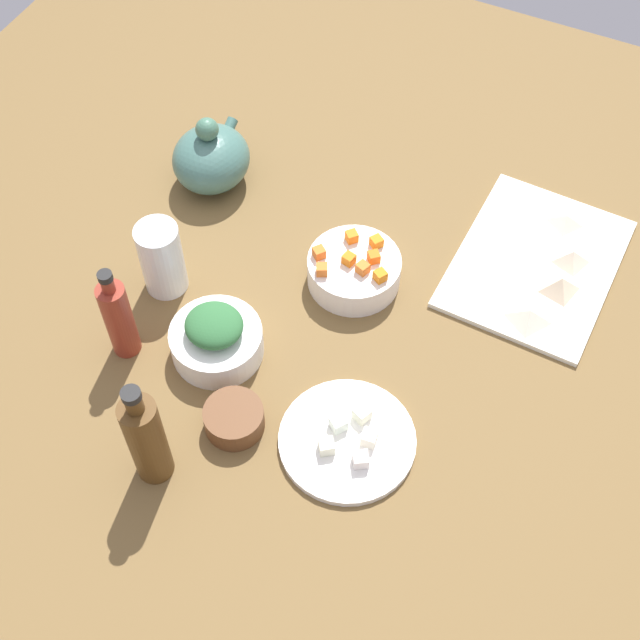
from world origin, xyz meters
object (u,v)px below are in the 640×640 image
bowl_small_side (234,419)px  bottle_1 (118,318)px  cutting_board (536,263)px  drinking_glass_0 (162,258)px  teapot (211,158)px  plate_tofu (347,440)px  bottle_0 (146,438)px  bowl_greens (217,342)px  bowl_carrots (352,270)px

bowl_small_side → bottle_1: bearing=77.5°
cutting_board → drinking_glass_0: (-30.74, 54.53, 6.31)cm
cutting_board → teapot: size_ratio=2.05×
bottle_1 → cutting_board: bearing=-50.4°
cutting_board → plate_tofu: plate_tofu is taller
plate_tofu → bottle_1: (0.21, 38.76, 7.47)cm
cutting_board → bottle_0: size_ratio=1.52×
teapot → bottle_0: bearing=-158.7°
cutting_board → teapot: (-6.39, 59.38, 5.14)cm
cutting_board → bowl_greens: bearing=134.0°
teapot → bottle_1: bottle_1 is taller
cutting_board → bottle_1: (-44.38, 53.64, 7.57)cm
cutting_board → bowl_carrots: bowl_carrots is taller
bowl_greens → bottle_0: bearing=-175.0°
bottle_1 → bowl_small_side: bearing=-102.5°
bowl_small_side → bottle_0: (-11.17, 6.98, 7.27)cm
plate_tofu → bottle_1: 39.47cm
plate_tofu → bowl_greens: bowl_greens is taller
bowl_carrots → bottle_0: bottle_0 is taller
bowl_greens → cutting_board: bearing=-46.0°
cutting_board → plate_tofu: 47.01cm
cutting_board → bowl_greens: size_ratio=2.27×
cutting_board → bowl_carrots: size_ratio=2.13×
cutting_board → bowl_greens: bowl_greens is taller
cutting_board → bottle_0: bottle_0 is taller
plate_tofu → bottle_1: size_ratio=1.08×
bowl_carrots → drinking_glass_0: 31.26cm
teapot → drinking_glass_0: size_ratio=1.19×
bowl_greens → teapot: bearing=30.7°
bowl_greens → teapot: 37.75cm
bowl_small_side → bottle_0: bearing=148.0°
cutting_board → teapot: bearing=96.1°
drinking_glass_0 → bottle_0: bearing=-151.4°
bowl_carrots → bottle_0: size_ratio=0.71×
bowl_small_side → bottle_0: size_ratio=0.42×
bowl_greens → teapot: (32.37, 19.19, 3.01)cm
teapot → drinking_glass_0: bearing=-168.7°
bowl_greens → bottle_0: (-21.72, -1.89, 6.68)cm
bowl_small_side → bottle_1: 23.64cm
bowl_carrots → teapot: size_ratio=0.96×
plate_tofu → bowl_greens: 26.05cm
drinking_glass_0 → bowl_small_side: bearing=-128.7°
bowl_carrots → bottle_0: 45.97cm
cutting_board → bowl_small_side: bowl_small_side is taller
bowl_greens → bottle_1: (-5.61, 13.45, 5.44)cm
bowl_carrots → plate_tofu: bearing=-156.6°
bowl_small_side → bottle_0: bottle_0 is taller
cutting_board → plate_tofu: (-44.59, 14.88, 0.10)cm
bowl_greens → bottle_1: 15.56cm
plate_tofu → bowl_small_side: size_ratio=2.26×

